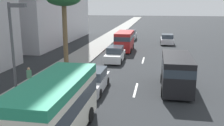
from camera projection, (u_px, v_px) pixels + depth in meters
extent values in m
plane|color=#26282B|center=(146.00, 49.00, 35.88)|extent=(198.00, 198.00, 0.00)
cube|color=gray|center=(96.00, 47.00, 37.08)|extent=(162.00, 3.53, 0.15)
cube|color=silver|center=(136.00, 90.00, 18.78)|extent=(3.20, 0.16, 0.01)
cube|color=silver|center=(143.00, 60.00, 28.50)|extent=(3.20, 0.16, 0.01)
cube|color=white|center=(115.00, 56.00, 27.79)|extent=(4.33, 1.72, 0.80)
cube|color=#38424C|center=(115.00, 49.00, 27.83)|extent=(2.38, 1.59, 0.66)
cylinder|color=black|center=(120.00, 62.00, 26.43)|extent=(0.64, 0.22, 0.64)
cylinder|color=black|center=(105.00, 61.00, 26.69)|extent=(0.64, 0.22, 0.64)
cylinder|color=black|center=(124.00, 56.00, 29.00)|extent=(0.64, 0.22, 0.64)
cylinder|color=black|center=(110.00, 56.00, 29.26)|extent=(0.64, 0.22, 0.64)
cube|color=silver|center=(56.00, 112.00, 11.71)|extent=(6.59, 2.26, 2.26)
cube|color=#268C66|center=(54.00, 84.00, 11.40)|extent=(6.59, 2.26, 0.43)
cube|color=#28333D|center=(55.00, 103.00, 11.61)|extent=(6.61, 2.26, 0.75)
cylinder|color=black|center=(90.00, 115.00, 13.58)|extent=(0.84, 0.26, 0.84)
cylinder|color=black|center=(52.00, 112.00, 13.94)|extent=(0.84, 0.26, 0.84)
cube|color=silver|center=(93.00, 83.00, 18.49)|extent=(4.35, 1.76, 0.76)
cube|color=#38424C|center=(93.00, 73.00, 18.54)|extent=(2.39, 1.62, 0.62)
cylinder|color=black|center=(99.00, 93.00, 17.11)|extent=(0.64, 0.22, 0.64)
cylinder|color=black|center=(76.00, 92.00, 17.39)|extent=(0.64, 0.22, 0.64)
cylinder|color=black|center=(107.00, 82.00, 19.70)|extent=(0.64, 0.22, 0.64)
cylinder|color=black|center=(87.00, 81.00, 19.97)|extent=(0.64, 0.22, 0.64)
cube|color=#A51E1E|center=(125.00, 41.00, 33.82)|extent=(5.33, 2.04, 2.36)
cube|color=#2D3842|center=(125.00, 37.00, 33.70)|extent=(5.34, 2.04, 0.57)
cylinder|color=black|center=(130.00, 51.00, 32.36)|extent=(0.72, 0.24, 0.72)
cylinder|color=black|center=(115.00, 50.00, 32.69)|extent=(0.72, 0.24, 0.72)
cylinder|color=black|center=(133.00, 47.00, 35.43)|extent=(0.72, 0.24, 0.72)
cylinder|color=black|center=(119.00, 46.00, 35.75)|extent=(0.72, 0.24, 0.72)
cube|color=silver|center=(130.00, 36.00, 44.52)|extent=(4.49, 1.87, 0.82)
cube|color=#38424C|center=(130.00, 32.00, 44.57)|extent=(2.47, 1.72, 0.67)
cylinder|color=black|center=(134.00, 39.00, 43.10)|extent=(0.64, 0.22, 0.64)
cylinder|color=black|center=(124.00, 39.00, 43.39)|extent=(0.64, 0.22, 0.64)
cylinder|color=black|center=(136.00, 37.00, 45.77)|extent=(0.64, 0.22, 0.64)
cylinder|color=black|center=(126.00, 37.00, 46.06)|extent=(0.64, 0.22, 0.64)
cube|color=silver|center=(167.00, 41.00, 39.64)|extent=(4.02, 1.88, 0.77)
cube|color=#38424C|center=(167.00, 36.00, 39.29)|extent=(2.21, 1.73, 0.63)
cylinder|color=black|center=(161.00, 41.00, 41.03)|extent=(0.64, 0.22, 0.64)
cylinder|color=black|center=(172.00, 41.00, 40.74)|extent=(0.64, 0.22, 0.64)
cylinder|color=black|center=(161.00, 43.00, 38.65)|extent=(0.64, 0.22, 0.64)
cylinder|color=black|center=(173.00, 43.00, 38.36)|extent=(0.64, 0.22, 0.64)
cube|color=black|center=(176.00, 72.00, 18.54)|extent=(5.39, 2.02, 2.34)
cube|color=#2D3842|center=(177.00, 65.00, 18.42)|extent=(5.40, 2.03, 0.56)
cylinder|color=black|center=(162.00, 78.00, 20.48)|extent=(0.72, 0.24, 0.72)
cylinder|color=black|center=(187.00, 79.00, 20.16)|extent=(0.72, 0.24, 0.72)
cylinder|color=black|center=(163.00, 91.00, 17.38)|extent=(0.72, 0.24, 0.72)
cylinder|color=black|center=(192.00, 93.00, 17.06)|extent=(0.72, 0.24, 0.72)
cylinder|color=beige|center=(29.00, 83.00, 18.65)|extent=(0.14, 0.14, 0.75)
cylinder|color=beige|center=(30.00, 82.00, 18.80)|extent=(0.14, 0.14, 0.75)
cube|color=#4C8C66|center=(29.00, 74.00, 18.57)|extent=(0.38, 0.38, 0.59)
sphere|color=tan|center=(29.00, 69.00, 18.48)|extent=(0.20, 0.20, 0.20)
cylinder|color=brown|center=(65.00, 35.00, 24.96)|extent=(0.46, 0.46, 6.04)
cylinder|color=#4C4C51|center=(14.00, 63.00, 13.21)|extent=(0.14, 0.14, 6.12)
cube|color=#4C4C51|center=(17.00, 5.00, 12.47)|extent=(0.24, 0.90, 0.20)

